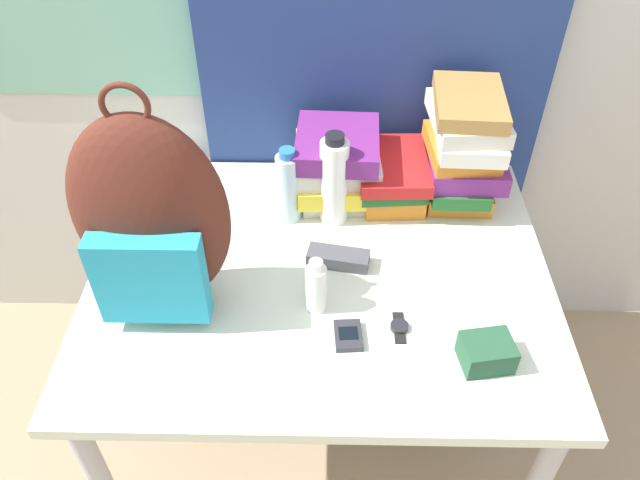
{
  "coord_description": "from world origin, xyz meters",
  "views": [
    {
      "loc": [
        0.02,
        -0.62,
        1.78
      ],
      "look_at": [
        0.0,
        0.44,
        0.81
      ],
      "focal_mm": 35.0,
      "sensor_mm": 36.0,
      "label": 1
    }
  ],
  "objects_px": {
    "book_stack_left": "(336,164)",
    "backpack": "(151,221)",
    "sunscreen_bottle": "(316,287)",
    "sunglasses_case": "(338,258)",
    "cell_phone": "(348,336)",
    "camera_pouch": "(487,353)",
    "book_stack_right": "(464,148)",
    "sports_bottle": "(334,181)",
    "book_stack_center": "(391,177)",
    "wristwatch": "(399,327)",
    "water_bottle": "(288,187)"
  },
  "relations": [
    {
      "from": "wristwatch",
      "to": "book_stack_center",
      "type": "bearing_deg",
      "value": 88.9
    },
    {
      "from": "sunscreen_bottle",
      "to": "sunglasses_case",
      "type": "relative_size",
      "value": 0.92
    },
    {
      "from": "book_stack_center",
      "to": "camera_pouch",
      "type": "bearing_deg",
      "value": -73.68
    },
    {
      "from": "backpack",
      "to": "water_bottle",
      "type": "bearing_deg",
      "value": 48.19
    },
    {
      "from": "book_stack_center",
      "to": "wristwatch",
      "type": "xyz_separation_m",
      "value": [
        -0.01,
        -0.47,
        -0.06
      ]
    },
    {
      "from": "book_stack_right",
      "to": "camera_pouch",
      "type": "xyz_separation_m",
      "value": [
        -0.02,
        -0.56,
        -0.13
      ]
    },
    {
      "from": "water_bottle",
      "to": "wristwatch",
      "type": "bearing_deg",
      "value": -55.12
    },
    {
      "from": "book_stack_right",
      "to": "water_bottle",
      "type": "xyz_separation_m",
      "value": [
        -0.45,
        -0.09,
        -0.06
      ]
    },
    {
      "from": "cell_phone",
      "to": "camera_pouch",
      "type": "xyz_separation_m",
      "value": [
        0.29,
        -0.06,
        0.02
      ]
    },
    {
      "from": "water_bottle",
      "to": "cell_phone",
      "type": "xyz_separation_m",
      "value": [
        0.15,
        -0.41,
        -0.09
      ]
    },
    {
      "from": "water_bottle",
      "to": "cell_phone",
      "type": "bearing_deg",
      "value": -69.77
    },
    {
      "from": "book_stack_right",
      "to": "sports_bottle",
      "type": "bearing_deg",
      "value": -163.82
    },
    {
      "from": "backpack",
      "to": "camera_pouch",
      "type": "bearing_deg",
      "value": -13.58
    },
    {
      "from": "sunglasses_case",
      "to": "cell_phone",
      "type": "bearing_deg",
      "value": -84.79
    },
    {
      "from": "book_stack_right",
      "to": "camera_pouch",
      "type": "height_order",
      "value": "book_stack_right"
    },
    {
      "from": "sunglasses_case",
      "to": "backpack",
      "type": "bearing_deg",
      "value": -162.95
    },
    {
      "from": "book_stack_center",
      "to": "wristwatch",
      "type": "distance_m",
      "value": 0.47
    },
    {
      "from": "sunscreen_bottle",
      "to": "wristwatch",
      "type": "xyz_separation_m",
      "value": [
        0.19,
        -0.06,
        -0.06
      ]
    },
    {
      "from": "book_stack_left",
      "to": "backpack",
      "type": "bearing_deg",
      "value": -134.75
    },
    {
      "from": "book_stack_left",
      "to": "cell_phone",
      "type": "bearing_deg",
      "value": -86.9
    },
    {
      "from": "book_stack_center",
      "to": "sports_bottle",
      "type": "distance_m",
      "value": 0.19
    },
    {
      "from": "water_bottle",
      "to": "backpack",
      "type": "bearing_deg",
      "value": -131.81
    },
    {
      "from": "book_stack_center",
      "to": "book_stack_right",
      "type": "xyz_separation_m",
      "value": [
        0.18,
        0.0,
        0.09
      ]
    },
    {
      "from": "book_stack_center",
      "to": "sunscreen_bottle",
      "type": "bearing_deg",
      "value": -115.29
    },
    {
      "from": "sunscreen_bottle",
      "to": "wristwatch",
      "type": "relative_size",
      "value": 1.65
    },
    {
      "from": "book_stack_right",
      "to": "wristwatch",
      "type": "bearing_deg",
      "value": -111.89
    },
    {
      "from": "book_stack_right",
      "to": "backpack",
      "type": "bearing_deg",
      "value": -151.47
    },
    {
      "from": "water_bottle",
      "to": "sports_bottle",
      "type": "height_order",
      "value": "sports_bottle"
    },
    {
      "from": "backpack",
      "to": "cell_phone",
      "type": "xyz_separation_m",
      "value": [
        0.41,
        -0.11,
        -0.23
      ]
    },
    {
      "from": "book_stack_center",
      "to": "book_stack_right",
      "type": "height_order",
      "value": "book_stack_right"
    },
    {
      "from": "book_stack_center",
      "to": "camera_pouch",
      "type": "relative_size",
      "value": 2.22
    },
    {
      "from": "book_stack_center",
      "to": "sunglasses_case",
      "type": "relative_size",
      "value": 1.65
    },
    {
      "from": "water_bottle",
      "to": "book_stack_right",
      "type": "bearing_deg",
      "value": 11.77
    },
    {
      "from": "sports_bottle",
      "to": "book_stack_center",
      "type": "bearing_deg",
      "value": 31.89
    },
    {
      "from": "backpack",
      "to": "sunscreen_bottle",
      "type": "bearing_deg",
      "value": -3.75
    },
    {
      "from": "book_stack_right",
      "to": "sports_bottle",
      "type": "distance_m",
      "value": 0.35
    },
    {
      "from": "book_stack_left",
      "to": "book_stack_center",
      "type": "height_order",
      "value": "book_stack_left"
    },
    {
      "from": "sunglasses_case",
      "to": "wristwatch",
      "type": "height_order",
      "value": "sunglasses_case"
    },
    {
      "from": "cell_phone",
      "to": "book_stack_left",
      "type": "bearing_deg",
      "value": 93.1
    },
    {
      "from": "water_bottle",
      "to": "sports_bottle",
      "type": "distance_m",
      "value": 0.12
    },
    {
      "from": "sports_bottle",
      "to": "wristwatch",
      "type": "relative_size",
      "value": 2.95
    },
    {
      "from": "sunscreen_bottle",
      "to": "backpack",
      "type": "bearing_deg",
      "value": 176.25
    },
    {
      "from": "book_stack_left",
      "to": "camera_pouch",
      "type": "bearing_deg",
      "value": -60.76
    },
    {
      "from": "backpack",
      "to": "wristwatch",
      "type": "distance_m",
      "value": 0.58
    },
    {
      "from": "book_stack_left",
      "to": "sunscreen_bottle",
      "type": "bearing_deg",
      "value": -96.2
    },
    {
      "from": "backpack",
      "to": "wristwatch",
      "type": "xyz_separation_m",
      "value": [
        0.53,
        -0.08,
        -0.23
      ]
    },
    {
      "from": "book_stack_center",
      "to": "water_bottle",
      "type": "relative_size",
      "value": 1.22
    },
    {
      "from": "sports_bottle",
      "to": "wristwatch",
      "type": "distance_m",
      "value": 0.42
    },
    {
      "from": "sunscreen_bottle",
      "to": "book_stack_right",
      "type": "bearing_deg",
      "value": 47.71
    },
    {
      "from": "backpack",
      "to": "sunscreen_bottle",
      "type": "distance_m",
      "value": 0.38
    }
  ]
}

